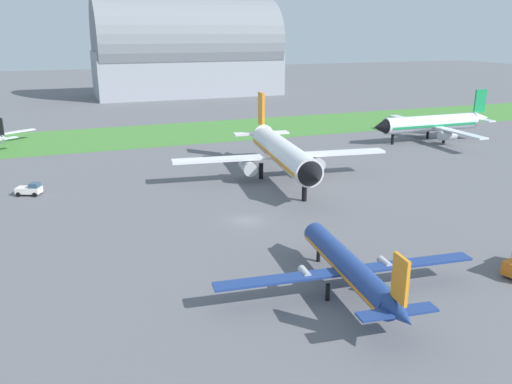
# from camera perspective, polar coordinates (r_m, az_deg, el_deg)

# --- Properties ---
(ground_plane) EXTENTS (600.00, 600.00, 0.00)m
(ground_plane) POSITION_cam_1_polar(r_m,az_deg,el_deg) (68.52, -0.95, -3.15)
(ground_plane) COLOR slate
(grass_taxiway_strip) EXTENTS (360.00, 28.00, 0.08)m
(grass_taxiway_strip) POSITION_cam_1_polar(r_m,az_deg,el_deg) (127.81, -10.68, 6.21)
(grass_taxiway_strip) COLOR #478438
(grass_taxiway_strip) RESTS_ON ground_plane
(airplane_foreground_turboprop) EXTENTS (25.74, 22.08, 7.71)m
(airplane_foreground_turboprop) POSITION_cam_1_polar(r_m,az_deg,el_deg) (49.85, 10.11, -8.03)
(airplane_foreground_turboprop) COLOR navy
(airplane_foreground_turboprop) RESTS_ON ground_plane
(airplane_midfield_jet) EXTENTS (36.28, 35.69, 12.84)m
(airplane_midfield_jet) POSITION_cam_1_polar(r_m,az_deg,el_deg) (86.51, 2.86, 4.37)
(airplane_midfield_jet) COLOR white
(airplane_midfield_jet) RESTS_ON ground_plane
(airplane_parked_jet_far) EXTENTS (30.73, 31.37, 11.10)m
(airplane_parked_jet_far) POSITION_cam_1_polar(r_m,az_deg,el_deg) (124.01, 18.83, 7.11)
(airplane_parked_jet_far) COLOR silver
(airplane_parked_jet_far) RESTS_ON ground_plane
(pushback_tug_near_gate) EXTENTS (4.02, 3.17, 1.95)m
(pushback_tug_near_gate) POSITION_cam_1_polar(r_m,az_deg,el_deg) (85.87, -23.52, 0.27)
(pushback_tug_near_gate) COLOR white
(pushback_tug_near_gate) RESTS_ON ground_plane
(hangar_distant) EXTENTS (68.94, 31.99, 35.58)m
(hangar_distant) POSITION_cam_1_polar(r_m,az_deg,el_deg) (206.57, -7.57, 14.90)
(hangar_distant) COLOR #9399A3
(hangar_distant) RESTS_ON ground_plane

